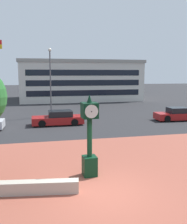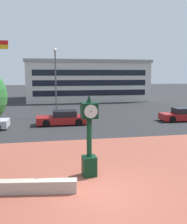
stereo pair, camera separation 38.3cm
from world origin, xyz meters
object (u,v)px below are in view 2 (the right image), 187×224
car_street_mid (63,118)px  street_lamp_post (56,76)px  civic_building (85,80)px  car_street_far (181,115)px  street_clock (89,137)px

car_street_mid → street_lamp_post: bearing=4.4°
civic_building → car_street_far: bearing=-75.7°
street_clock → civic_building: size_ratio=0.18×
street_clock → street_lamp_post: 16.85m
car_street_far → civic_building: (-6.02, 23.62, 2.86)m
car_street_far → street_lamp_post: street_lamp_post is taller
car_street_mid → street_lamp_post: street_lamp_post is taller
street_clock → civic_building: bearing=79.1°
street_clock → civic_building: (5.16, 35.20, 1.66)m
street_clock → car_street_mid: bearing=89.5°
street_lamp_post → street_clock: bearing=-87.3°
car_street_far → civic_building: size_ratio=0.20×
street_clock → car_street_far: 16.15m
street_clock → car_street_mid: size_ratio=0.81×
car_street_far → civic_building: bearing=17.1°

